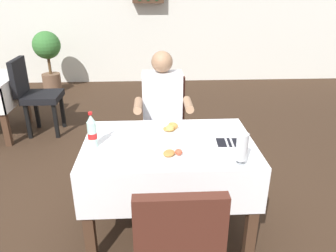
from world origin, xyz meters
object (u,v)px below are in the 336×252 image
at_px(beer_glass_left, 242,149).
at_px(main_dining_table, 169,163).
at_px(chair_near_camera_side, 177,244).
at_px(plate_far_diner, 171,128).
at_px(plate_near_camera, 172,155).
at_px(seated_diner_far, 163,112).
at_px(cola_bottle_primary, 92,132).
at_px(chair_far_diner_seat, 164,123).
at_px(background_chair_right, 35,92).
at_px(napkin_cutlery_set, 229,142).
at_px(potted_plant_corner, 48,55).

bearing_deg(beer_glass_left, main_dining_table, 141.91).
xyz_separation_m(chair_near_camera_side, plate_far_diner, (0.03, 0.99, 0.22)).
bearing_deg(plate_near_camera, main_dining_table, 92.98).
xyz_separation_m(seated_diner_far, beer_glass_left, (0.45, -1.03, 0.15)).
xyz_separation_m(plate_near_camera, cola_bottle_primary, (-0.54, 0.18, 0.10)).
relative_size(plate_near_camera, plate_far_diner, 1.06).
relative_size(seated_diner_far, beer_glass_left, 5.96).
bearing_deg(chair_near_camera_side, chair_far_diner_seat, 90.00).
bearing_deg(seated_diner_far, main_dining_table, -88.41).
distance_m(chair_near_camera_side, background_chair_right, 3.11).
height_order(plate_near_camera, cola_bottle_primary, cola_bottle_primary).
xyz_separation_m(chair_near_camera_side, seated_diner_far, (-0.02, 1.49, 0.16)).
height_order(main_dining_table, plate_near_camera, plate_near_camera).
bearing_deg(beer_glass_left, chair_near_camera_side, -133.28).
height_order(seated_diner_far, background_chair_right, seated_diner_far).
height_order(seated_diner_far, napkin_cutlery_set, seated_diner_far).
distance_m(plate_near_camera, background_chair_right, 2.64).
xyz_separation_m(main_dining_table, background_chair_right, (-1.58, 1.88, -0.02)).
bearing_deg(main_dining_table, chair_near_camera_side, -90.00).
bearing_deg(chair_far_diner_seat, plate_near_camera, -89.35).
xyz_separation_m(plate_near_camera, background_chair_right, (-1.59, 2.10, -0.21)).
relative_size(chair_near_camera_side, potted_plant_corner, 0.91).
bearing_deg(main_dining_table, napkin_cutlery_set, -5.54).
bearing_deg(beer_glass_left, seated_diner_far, 113.71).
bearing_deg(chair_near_camera_side, potted_plant_corner, 113.12).
height_order(plate_near_camera, napkin_cutlery_set, plate_near_camera).
bearing_deg(background_chair_right, plate_far_diner, -46.33).
xyz_separation_m(chair_far_diner_seat, napkin_cutlery_set, (0.43, -0.84, 0.20)).
bearing_deg(chair_near_camera_side, plate_far_diner, 88.20).
xyz_separation_m(seated_diner_far, napkin_cutlery_set, (0.45, -0.73, 0.05)).
xyz_separation_m(main_dining_table, cola_bottle_primary, (-0.53, -0.04, 0.28)).
bearing_deg(potted_plant_corner, seated_diner_far, -57.58).
distance_m(seated_diner_far, background_chair_right, 1.97).
distance_m(plate_far_diner, cola_bottle_primary, 0.61).
bearing_deg(cola_bottle_primary, plate_far_diner, 22.55).
relative_size(cola_bottle_primary, background_chair_right, 0.26).
bearing_deg(beer_glass_left, plate_near_camera, 164.25).
bearing_deg(plate_far_diner, plate_near_camera, -92.74).
distance_m(main_dining_table, plate_far_diner, 0.27).
bearing_deg(plate_near_camera, chair_far_diner_seat, 90.65).
bearing_deg(napkin_cutlery_set, chair_far_diner_seat, 116.97).
distance_m(plate_near_camera, beer_glass_left, 0.45).
height_order(plate_far_diner, beer_glass_left, beer_glass_left).
distance_m(main_dining_table, chair_near_camera_side, 0.80).
bearing_deg(background_chair_right, main_dining_table, -49.91).
distance_m(cola_bottle_primary, background_chair_right, 2.21).
distance_m(chair_near_camera_side, beer_glass_left, 0.70).
bearing_deg(main_dining_table, plate_far_diner, 80.65).
xyz_separation_m(cola_bottle_primary, potted_plant_corner, (-1.37, 3.70, -0.19)).
xyz_separation_m(plate_near_camera, napkin_cutlery_set, (0.42, 0.18, -0.01)).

